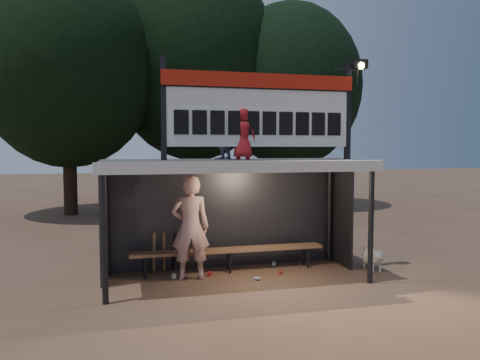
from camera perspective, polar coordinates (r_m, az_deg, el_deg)
name	(u,v)px	position (r m, az deg, el deg)	size (l,w,h in m)	color
ground	(235,279)	(9.30, -0.60, -11.95)	(80.00, 80.00, 0.00)	brown
player	(190,227)	(9.11, -6.07, -5.78)	(0.74, 0.48, 2.02)	silver
child_a	(220,133)	(9.19, -2.45, 5.79)	(0.51, 0.40, 1.05)	slate
child_b	(243,134)	(9.00, 0.38, 5.64)	(0.48, 0.31, 0.99)	maroon
dugout_shelter	(232,183)	(9.21, -0.97, -0.42)	(5.10, 2.08, 2.32)	#3D3D40
scoreboard_assembly	(263,107)	(9.12, 2.85, 8.83)	(4.10, 0.27, 1.99)	black
bench	(229,251)	(9.71, -1.38, -8.62)	(4.00, 0.35, 0.48)	#875F40
tree_left	(67,68)	(19.02, -20.30, 12.70)	(6.46, 6.46, 9.27)	black
tree_mid	(194,63)	(20.75, -5.58, 14.00)	(7.22, 7.22, 10.36)	black
tree_right	(290,86)	(20.64, 6.14, 11.31)	(6.08, 6.08, 8.72)	black
dog	(373,257)	(10.22, 15.91, -9.02)	(0.36, 0.81, 0.49)	beige
bats	(164,252)	(9.78, -9.25, -8.61)	(0.48, 0.33, 0.84)	#9A7A47
litter	(239,273)	(9.59, -0.12, -11.22)	(2.30, 1.12, 0.08)	#B21E20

